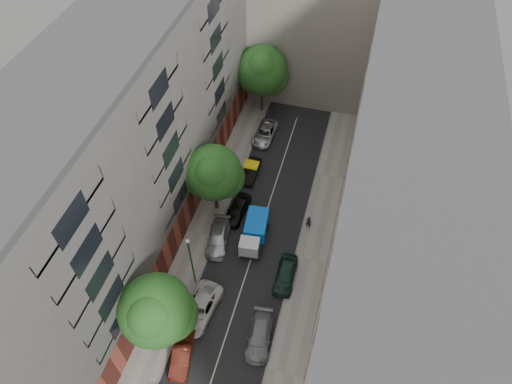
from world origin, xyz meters
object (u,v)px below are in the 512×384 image
(lamp_post, at_px, (191,258))
(pedestrian, at_px, (309,222))
(tarp_truck, at_px, (255,232))
(tree_near, at_px, (157,313))
(car_left_6, at_px, (265,133))
(car_right_1, at_px, (259,336))
(car_left_1, at_px, (182,354))
(car_left_2, at_px, (200,308))
(tree_far, at_px, (263,72))
(car_left_5, at_px, (251,171))
(car_left_4, at_px, (237,210))
(car_left_3, at_px, (218,238))
(car_right_2, at_px, (286,274))
(tree_mid, at_px, (214,175))

(lamp_post, distance_m, pedestrian, 12.82)
(tarp_truck, bearing_deg, tree_near, -115.17)
(car_left_6, xyz_separation_m, car_right_1, (5.75, -24.15, -0.00))
(car_left_1, xyz_separation_m, car_left_2, (0.00, 4.12, 0.05))
(car_left_6, distance_m, tree_far, 7.06)
(car_right_1, relative_size, pedestrian, 2.92)
(tree_near, bearing_deg, car_left_5, 85.32)
(car_left_2, bearing_deg, lamp_post, 125.33)
(car_left_4, distance_m, car_right_1, 13.43)
(car_left_4, bearing_deg, car_right_1, -58.27)
(car_left_4, xyz_separation_m, pedestrian, (7.31, 0.23, 0.20))
(car_left_3, distance_m, car_left_4, 3.85)
(car_left_6, distance_m, car_right_1, 24.82)
(car_right_2, bearing_deg, tree_mid, 143.56)
(lamp_post, bearing_deg, tree_mid, 95.23)
(car_left_5, bearing_deg, car_right_1, -71.90)
(pedestrian, bearing_deg, car_left_1, 75.07)
(car_right_1, xyz_separation_m, pedestrian, (1.70, 12.43, 0.27))
(car_left_2, xyz_separation_m, tree_near, (-1.70, -3.31, 4.89))
(car_left_3, bearing_deg, tree_far, 84.67)
(car_left_4, bearing_deg, tarp_truck, -38.10)
(car_left_1, xyz_separation_m, car_right_2, (6.40, 9.32, 0.05))
(car_left_2, distance_m, lamp_post, 4.61)
(car_left_2, xyz_separation_m, pedestrian, (7.30, 11.43, 0.21))
(car_right_2, xyz_separation_m, tree_far, (-8.10, 22.49, 5.12))
(car_right_2, bearing_deg, tree_far, 108.76)
(tarp_truck, distance_m, tree_near, 13.42)
(tree_far, relative_size, pedestrian, 5.57)
(car_left_6, relative_size, car_right_2, 1.12)
(car_left_3, xyz_separation_m, tree_near, (-0.92, -10.74, 4.94))
(car_left_2, relative_size, car_left_5, 1.34)
(car_left_6, relative_size, pedestrian, 3.07)
(car_left_3, relative_size, tree_mid, 0.60)
(tree_mid, relative_size, tree_far, 0.91)
(tarp_truck, xyz_separation_m, car_left_5, (-2.58, 8.14, -0.60))
(car_left_5, distance_m, car_right_1, 18.68)
(tree_far, bearing_deg, car_left_2, -86.48)
(car_left_3, xyz_separation_m, car_right_2, (7.18, -2.23, 0.05))
(pedestrian, bearing_deg, tree_mid, 10.98)
(car_right_2, height_order, tree_near, tree_near)
(car_left_4, height_order, car_right_2, car_left_4)
(car_left_5, bearing_deg, car_left_3, -93.94)
(tarp_truck, distance_m, car_left_4, 3.62)
(car_right_1, height_order, lamp_post, lamp_post)
(tree_far, bearing_deg, car_right_2, -70.18)
(car_left_3, bearing_deg, car_left_1, -94.07)
(car_left_5, relative_size, pedestrian, 2.50)
(pedestrian, bearing_deg, tarp_truck, 40.36)
(car_left_4, bearing_deg, lamp_post, -92.18)
(car_left_4, bearing_deg, car_left_1, -82.93)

